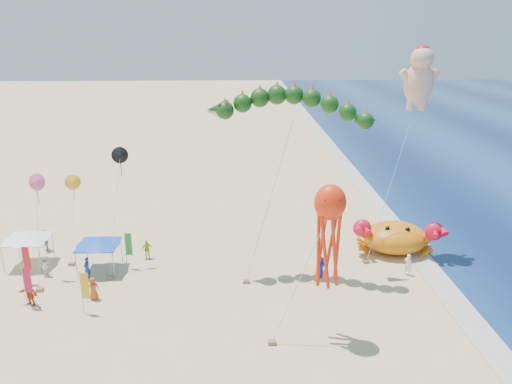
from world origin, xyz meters
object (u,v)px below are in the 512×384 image
at_px(cherub_kite, 420,76).
at_px(canopy_white, 26,237).
at_px(octopus_kite, 329,228).
at_px(canopy_blue, 98,242).
at_px(crab_inflatable, 395,237).
at_px(dragon_kite, 291,111).

xyz_separation_m(cherub_kite, canopy_white, (-31.75, -2.07, -12.48)).
bearing_deg(octopus_kite, cherub_kite, 54.52).
distance_m(cherub_kite, canopy_blue, 28.72).
height_order(crab_inflatable, cherub_kite, cherub_kite).
bearing_deg(crab_inflatable, canopy_blue, -174.00).
distance_m(crab_inflatable, cherub_kite, 13.54).
bearing_deg(cherub_kite, crab_inflatable, -143.20).
relative_size(crab_inflatable, canopy_blue, 2.20).
bearing_deg(canopy_blue, canopy_white, 168.23).
distance_m(cherub_kite, canopy_white, 34.18).
height_order(cherub_kite, canopy_white, cherub_kite).
xyz_separation_m(cherub_kite, octopus_kite, (-9.18, -12.89, -7.59)).
relative_size(crab_inflatable, dragon_kite, 0.53).
relative_size(octopus_kite, canopy_white, 2.86).
distance_m(crab_inflatable, dragon_kite, 15.26).
relative_size(canopy_blue, canopy_white, 0.97).
bearing_deg(dragon_kite, octopus_kite, -80.95).
bearing_deg(cherub_kite, dragon_kite, -159.32).
relative_size(cherub_kite, octopus_kite, 1.73).
distance_m(crab_inflatable, canopy_white, 30.79).
relative_size(dragon_kite, cherub_kite, 0.82).
bearing_deg(octopus_kite, dragon_kite, 99.05).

